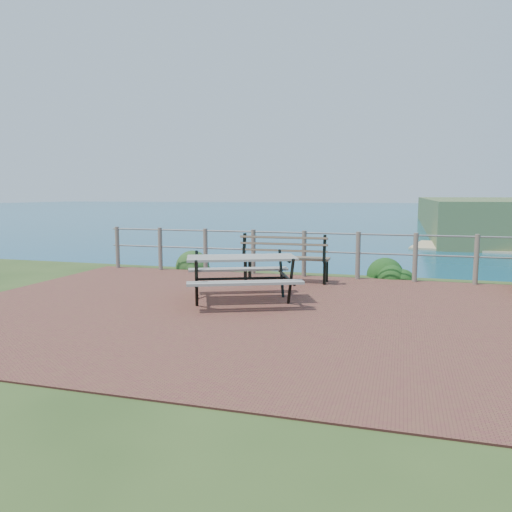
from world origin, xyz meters
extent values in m
cube|color=brown|center=(0.00, 0.00, 0.00)|extent=(10.00, 7.00, 0.12)
plane|color=#136872|center=(0.00, 200.00, 0.00)|extent=(1200.00, 1200.00, 0.00)
cylinder|color=#6B5B4C|center=(-4.60, 3.35, 0.52)|extent=(0.10, 0.10, 1.00)
cylinder|color=#6B5B4C|center=(-3.45, 3.35, 0.52)|extent=(0.10, 0.10, 1.00)
cylinder|color=#6B5B4C|center=(-2.30, 3.35, 0.52)|extent=(0.10, 0.10, 1.00)
cylinder|color=#6B5B4C|center=(-1.15, 3.35, 0.52)|extent=(0.10, 0.10, 1.00)
cylinder|color=#6B5B4C|center=(0.00, 3.35, 0.52)|extent=(0.10, 0.10, 1.00)
cylinder|color=#6B5B4C|center=(1.15, 3.35, 0.52)|extent=(0.10, 0.10, 1.00)
cylinder|color=#6B5B4C|center=(2.30, 3.35, 0.52)|extent=(0.10, 0.10, 1.00)
cylinder|color=#6B5B4C|center=(3.45, 3.35, 0.52)|extent=(0.10, 0.10, 1.00)
cylinder|color=slate|center=(0.00, 3.35, 0.97)|extent=(9.40, 0.04, 0.04)
cylinder|color=slate|center=(0.00, 3.35, 0.57)|extent=(9.40, 0.04, 0.04)
cube|color=gray|center=(-0.51, 0.55, 0.75)|extent=(1.93, 1.37, 0.04)
cube|color=gray|center=(-0.51, 0.55, 0.46)|extent=(1.75, 0.94, 0.04)
cube|color=gray|center=(-0.51, 0.55, 0.46)|extent=(1.75, 0.94, 0.04)
cylinder|color=black|center=(-0.51, 0.55, 0.41)|extent=(1.43, 0.64, 0.04)
cube|color=brown|center=(-0.24, 2.64, 0.51)|extent=(1.78, 0.48, 0.04)
cube|color=brown|center=(-0.24, 2.64, 0.81)|extent=(1.77, 0.17, 0.40)
cube|color=black|center=(-0.24, 2.64, 0.26)|extent=(0.06, 0.07, 0.49)
cube|color=black|center=(-0.24, 2.64, 0.26)|extent=(0.06, 0.07, 0.49)
cube|color=black|center=(-0.24, 2.64, 0.26)|extent=(0.06, 0.07, 0.49)
cube|color=black|center=(-0.24, 2.64, 0.26)|extent=(0.06, 0.07, 0.49)
ellipsoid|color=#1D4E20|center=(-2.70, 4.02, 0.00)|extent=(0.87, 0.87, 0.65)
ellipsoid|color=#143E13|center=(1.93, 3.99, 0.00)|extent=(0.82, 0.82, 0.59)
camera|label=1|loc=(2.04, -7.23, 1.80)|focal=35.00mm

